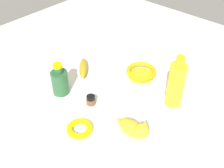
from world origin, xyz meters
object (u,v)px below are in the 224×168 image
bowl (141,72)px  bangle (80,128)px  cat_figurine (135,128)px  bottle_short (60,81)px  bottle_tall (176,84)px  nail_polish_jar (91,100)px  banana (83,68)px

bowl → bangle: size_ratio=1.44×
cat_figurine → bowl: size_ratio=1.06×
cat_figurine → bottle_short: bearing=-176.8°
cat_figurine → bottle_tall: 0.27m
nail_polish_jar → bangle: 0.16m
bottle_tall → cat_figurine: bearing=-93.4°
bottle_short → bangle: size_ratio=1.51×
nail_polish_jar → bottle_short: (-0.16, -0.04, 0.04)m
bowl → nail_polish_jar: (-0.04, -0.31, -0.00)m
nail_polish_jar → banana: 0.25m
bottle_short → banana: bearing=103.5°
bottle_short → bottle_tall: bottle_tall is taller
banana → bangle: 0.40m
cat_figurine → bottle_short: size_ratio=1.01×
bowl → banana: 0.30m
bangle → nail_polish_jar: bearing=119.0°
bowl → banana: bowl is taller
bowl → bangle: bowl is taller
bottle_tall → bottle_short: bearing=-146.7°
bowl → bottle_tall: size_ratio=0.61×
bottle_tall → bangle: bearing=-116.1°
cat_figurine → banana: size_ratio=0.97×
bottle_short → bangle: 0.27m
cat_figurine → bangle: (-0.17, -0.13, -0.02)m
cat_figurine → bowl: 0.38m
nail_polish_jar → banana: (-0.20, 0.15, -0.00)m
bowl → banana: size_ratio=0.91×
cat_figurine → bowl: cat_figurine is taller
bottle_short → banana: (-0.04, 0.18, -0.04)m
bottle_short → bottle_tall: bearing=33.3°
cat_figurine → bangle: 0.22m
bottle_tall → bangle: bottle_tall is taller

